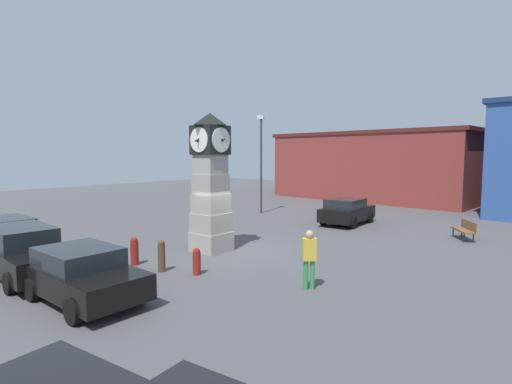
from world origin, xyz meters
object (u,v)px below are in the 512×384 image
car_near_tower (24,252)px  pedestrian_near_bench (309,255)px  bollard_mid_row (162,256)px  street_lamp_far_side (261,157)px  bollard_near_tower (197,261)px  car_silver_hatch (347,211)px  car_navy_sedan (6,239)px  bench (465,229)px  car_by_building (83,274)px  bollard_far_row (134,251)px  clock_tower (211,185)px

car_near_tower → pedestrian_near_bench: 9.24m
bollard_mid_row → pedestrian_near_bench: 5.14m
street_lamp_far_side → car_near_tower: bearing=-79.8°
bollard_near_tower → pedestrian_near_bench: size_ratio=0.51×
car_near_tower → car_silver_hatch: size_ratio=1.20×
bollard_mid_row → street_lamp_far_side: 14.64m
bollard_near_tower → car_navy_sedan: 7.85m
bench → street_lamp_far_side: (-12.84, 0.77, 3.28)m
car_by_building → car_silver_hatch: car_silver_hatch is taller
bollard_far_row → car_near_tower: car_near_tower is taller
clock_tower → bench: bearing=49.6°
bollard_near_tower → street_lamp_far_side: street_lamp_far_side is taller
clock_tower → car_navy_sedan: (-5.15, -5.88, -1.95)m
bollard_far_row → pedestrian_near_bench: bearing=15.3°
bollard_mid_row → car_silver_hatch: bearing=87.0°
car_navy_sedan → bench: 19.70m
street_lamp_far_side → car_by_building: bearing=-67.8°
bollard_near_tower → bollard_mid_row: (-1.20, -0.51, 0.10)m
bollard_far_row → street_lamp_far_side: 14.21m
bollard_far_row → bollard_near_tower: bearing=13.0°
clock_tower → pedestrian_near_bench: bearing=-15.1°
bollard_mid_row → car_near_tower: (-3.02, -3.19, 0.27)m
car_by_building → pedestrian_near_bench: size_ratio=2.18×
bollard_near_tower → car_near_tower: size_ratio=0.19×
car_navy_sedan → car_near_tower: size_ratio=0.87×
car_navy_sedan → car_silver_hatch: (6.62, 15.27, -0.03)m
car_navy_sedan → bollard_mid_row: bearing=24.6°
car_navy_sedan → car_by_building: car_navy_sedan is taller
clock_tower → car_by_building: (1.42, -6.24, -1.99)m
clock_tower → car_navy_sedan: 8.05m
bollard_far_row → street_lamp_far_side: street_lamp_far_side is taller
car_by_building → car_near_tower: bearing=-178.4°
clock_tower → car_near_tower: clock_tower is taller
car_navy_sedan → pedestrian_near_bench: size_ratio=2.31×
bollard_far_row → car_by_building: car_by_building is taller
car_navy_sedan → car_near_tower: 2.96m
bollard_mid_row → bollard_far_row: 1.45m
car_near_tower → bench: 18.32m
bollard_far_row → bench: bollard_far_row is taller
bollard_mid_row → street_lamp_far_side: (-5.94, 12.98, 3.25)m
car_near_tower → street_lamp_far_side: street_lamp_far_side is taller
bench → pedestrian_near_bench: size_ratio=0.92×
car_by_building → pedestrian_near_bench: 6.35m
bench → car_silver_hatch: bearing=176.9°
bollard_far_row → car_navy_sedan: 5.23m
pedestrian_near_bench → street_lamp_far_side: bearing=133.6°
car_by_building → bench: size_ratio=2.38×
bollard_mid_row → bollard_far_row: size_ratio=1.07×
bollard_mid_row → car_near_tower: bearing=-133.5°
clock_tower → car_by_building: clock_tower is taller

